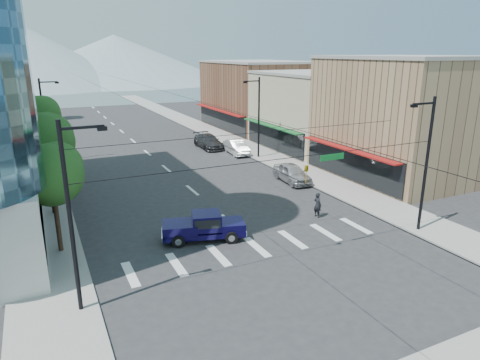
# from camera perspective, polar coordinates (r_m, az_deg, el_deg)

# --- Properties ---
(ground) EXTENTS (160.00, 160.00, 0.00)m
(ground) POSITION_cam_1_polar(r_m,az_deg,el_deg) (25.79, 4.25, -10.14)
(ground) COLOR #28282B
(ground) RESTS_ON ground
(sidewalk_left) EXTENTS (4.00, 120.00, 0.15)m
(sidewalk_left) POSITION_cam_1_polar(r_m,az_deg,el_deg) (60.96, -25.58, 4.17)
(sidewalk_left) COLOR gray
(sidewalk_left) RESTS_ON ground
(sidewalk_right) EXTENTS (4.00, 120.00, 0.15)m
(sidewalk_right) POSITION_cam_1_polar(r_m,az_deg,el_deg) (65.38, -4.08, 6.52)
(sidewalk_right) COLOR gray
(sidewalk_right) RESTS_ON ground
(shop_near) EXTENTS (12.00, 14.00, 11.00)m
(shop_near) POSITION_cam_1_polar(r_m,az_deg,el_deg) (43.92, 20.97, 7.62)
(shop_near) COLOR #8C6B4C
(shop_near) RESTS_ON ground
(shop_mid) EXTENTS (12.00, 14.00, 9.00)m
(shop_mid) POSITION_cam_1_polar(r_m,az_deg,el_deg) (54.54, 10.18, 8.97)
(shop_mid) COLOR tan
(shop_mid) RESTS_ON ground
(shop_far) EXTENTS (12.00, 18.00, 10.00)m
(shop_far) POSITION_cam_1_polar(r_m,az_deg,el_deg) (68.02, 2.23, 11.14)
(shop_far) COLOR brown
(shop_far) RESTS_ON ground
(mountain_left) EXTENTS (80.00, 80.00, 22.00)m
(mountain_left) POSITION_cam_1_polar(r_m,az_deg,el_deg) (169.89, -27.77, 14.70)
(mountain_left) COLOR gray
(mountain_left) RESTS_ON ground
(mountain_right) EXTENTS (90.00, 90.00, 18.00)m
(mountain_right) POSITION_cam_1_polar(r_m,az_deg,el_deg) (182.63, -16.27, 15.29)
(mountain_right) COLOR gray
(mountain_right) RESTS_ON ground
(tree_near) EXTENTS (3.65, 3.64, 6.71)m
(tree_near) POSITION_cam_1_polar(r_m,az_deg,el_deg) (26.80, -23.62, 0.95)
(tree_near) COLOR black
(tree_near) RESTS_ON ground
(tree_midnear) EXTENTS (4.09, 4.09, 7.52)m
(tree_midnear) POSITION_cam_1_polar(r_m,az_deg,el_deg) (33.51, -24.35, 4.86)
(tree_midnear) COLOR black
(tree_midnear) RESTS_ON ground
(tree_midfar) EXTENTS (3.65, 3.64, 6.71)m
(tree_midfar) POSITION_cam_1_polar(r_m,az_deg,el_deg) (40.51, -24.63, 5.78)
(tree_midfar) COLOR black
(tree_midfar) RESTS_ON ground
(tree_far) EXTENTS (4.09, 4.09, 7.52)m
(tree_far) POSITION_cam_1_polar(r_m,az_deg,el_deg) (47.34, -25.01, 7.86)
(tree_far) COLOR black
(tree_far) RESTS_ON ground
(signal_rig) EXTENTS (21.80, 0.20, 9.00)m
(signal_rig) POSITION_cam_1_polar(r_m,az_deg,el_deg) (23.33, 6.12, -0.80)
(signal_rig) COLOR black
(signal_rig) RESTS_ON ground
(lamp_pole_nw) EXTENTS (2.00, 0.25, 9.00)m
(lamp_pole_nw) POSITION_cam_1_polar(r_m,az_deg,el_deg) (50.31, -24.55, 7.60)
(lamp_pole_nw) COLOR black
(lamp_pole_nw) RESTS_ON ground
(lamp_pole_ne) EXTENTS (2.00, 0.25, 9.00)m
(lamp_pole_ne) POSITION_cam_1_polar(r_m,az_deg,el_deg) (47.89, 2.39, 8.70)
(lamp_pole_ne) COLOR black
(lamp_pole_ne) RESTS_ON ground
(pickup_truck) EXTENTS (5.62, 3.25, 1.80)m
(pickup_truck) POSITION_cam_1_polar(r_m,az_deg,el_deg) (27.61, -4.93, -6.12)
(pickup_truck) COLOR #0A0733
(pickup_truck) RESTS_ON ground
(pedestrian) EXTENTS (0.56, 0.75, 1.87)m
(pedestrian) POSITION_cam_1_polar(r_m,az_deg,el_deg) (31.69, 10.31, -3.28)
(pedestrian) COLOR black
(pedestrian) RESTS_ON ground
(parked_car_near) EXTENTS (2.34, 5.09, 1.69)m
(parked_car_near) POSITION_cam_1_polar(r_m,az_deg,el_deg) (39.88, 6.97, 0.92)
(parked_car_near) COLOR #A0A0A4
(parked_car_near) RESTS_ON ground
(parked_car_mid) EXTENTS (2.17, 5.15, 1.65)m
(parked_car_mid) POSITION_cam_1_polar(r_m,az_deg,el_deg) (50.57, -0.46, 4.40)
(parked_car_mid) COLOR white
(parked_car_mid) RESTS_ON ground
(parked_car_far) EXTENTS (2.39, 5.85, 1.70)m
(parked_car_far) POSITION_cam_1_polar(r_m,az_deg,el_deg) (53.89, -4.23, 5.15)
(parked_car_far) COLOR #2F2F32
(parked_car_far) RESTS_ON ground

